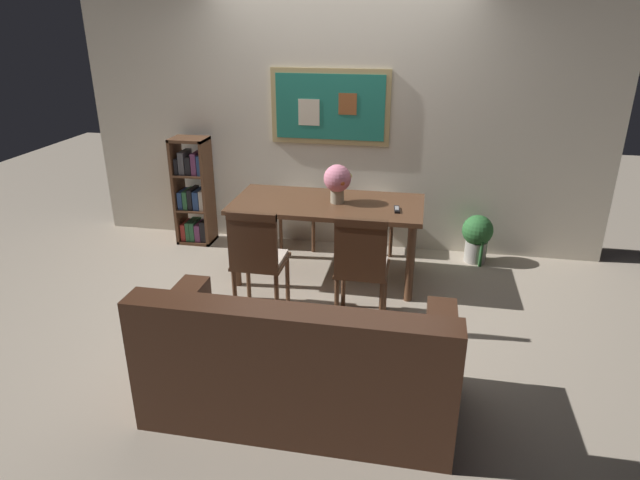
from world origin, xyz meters
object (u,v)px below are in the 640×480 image
(dining_chair_far_right, at_px, (377,197))
(tv_remote, at_px, (397,209))
(dining_chair_far_left, at_px, (302,193))
(leather_couch, at_px, (299,367))
(bookshelf, at_px, (194,195))
(dining_chair_near_right, at_px, (361,261))
(dining_chair_near_left, at_px, (257,254))
(potted_ivy, at_px, (477,236))
(flower_vase, at_px, (337,180))
(dining_table, at_px, (327,212))

(dining_chair_far_right, bearing_deg, tv_remote, -75.14)
(dining_chair_far_left, bearing_deg, dining_chair_far_right, 1.55)
(leather_couch, relative_size, bookshelf, 1.62)
(dining_chair_far_right, bearing_deg, dining_chair_far_left, -178.45)
(dining_chair_near_right, relative_size, dining_chair_near_left, 1.00)
(dining_chair_near_left, xyz_separation_m, potted_ivy, (1.77, 1.40, -0.27))
(leather_couch, distance_m, flower_vase, 1.96)
(flower_vase, distance_m, tv_remote, 0.57)
(dining_chair_far_left, bearing_deg, leather_couch, -77.73)
(dining_chair_near_left, bearing_deg, flower_vase, 58.46)
(bookshelf, height_order, tv_remote, bookshelf)
(dining_chair_near_right, height_order, dining_chair_far_left, same)
(dining_table, bearing_deg, dining_chair_near_right, -62.85)
(dining_chair_near_right, bearing_deg, bookshelf, 144.62)
(dining_chair_near_right, height_order, leather_couch, dining_chair_near_right)
(dining_chair_far_left, relative_size, potted_ivy, 1.77)
(flower_vase, bearing_deg, dining_table, -178.98)
(dining_chair_far_right, xyz_separation_m, tv_remote, (0.24, -0.91, 0.20))
(dining_chair_near_right, bearing_deg, leather_couch, -102.34)
(dining_chair_far_left, height_order, bookshelf, bookshelf)
(potted_ivy, distance_m, flower_vase, 1.56)
(dining_chair_far_right, relative_size, leather_couch, 0.51)
(dining_chair_near_left, distance_m, leather_couch, 1.23)
(dining_table, bearing_deg, potted_ivy, 23.84)
(dining_chair_near_left, height_order, flower_vase, flower_vase)
(dining_chair_far_right, height_order, bookshelf, bookshelf)
(dining_chair_near_right, height_order, flower_vase, flower_vase)
(dining_table, bearing_deg, flower_vase, 1.02)
(dining_table, relative_size, potted_ivy, 3.26)
(leather_couch, height_order, potted_ivy, leather_couch)
(dining_table, relative_size, bookshelf, 1.50)
(bookshelf, bearing_deg, dining_chair_far_right, 6.90)
(tv_remote, bearing_deg, dining_chair_near_left, -145.93)
(dining_chair_far_right, xyz_separation_m, leather_couch, (-0.21, -2.66, -0.23))
(dining_table, relative_size, dining_chair_near_left, 1.84)
(flower_vase, bearing_deg, dining_chair_near_left, -121.54)
(dining_table, distance_m, tv_remote, 0.63)
(potted_ivy, bearing_deg, tv_remote, -136.42)
(dining_chair_near_left, distance_m, potted_ivy, 2.28)
(dining_chair_far_left, xyz_separation_m, leather_couch, (0.57, -2.64, -0.23))
(dining_chair_near_right, xyz_separation_m, tv_remote, (0.21, 0.67, 0.20))
(dining_chair_near_left, xyz_separation_m, tv_remote, (1.02, 0.69, 0.20))
(dining_table, height_order, potted_ivy, dining_table)
(dining_chair_far_right, height_order, tv_remote, dining_chair_far_right)
(leather_couch, bearing_deg, tv_remote, 75.65)
(leather_couch, bearing_deg, dining_chair_near_left, 118.37)
(leather_couch, distance_m, tv_remote, 1.85)
(dining_chair_near_right, xyz_separation_m, flower_vase, (-0.32, 0.79, 0.39))
(flower_vase, bearing_deg, bookshelf, 160.28)
(bookshelf, xyz_separation_m, flower_vase, (1.60, -0.57, 0.41))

